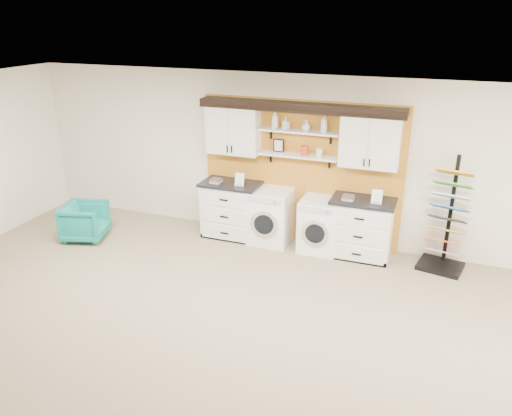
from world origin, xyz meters
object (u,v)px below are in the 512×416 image
at_px(washer, 271,216).
at_px(sample_rack, 445,235).
at_px(armchair, 85,221).
at_px(base_cabinet_right, 361,228).
at_px(dryer, 320,225).
at_px(base_cabinet_left, 231,209).

bearing_deg(washer, sample_rack, 0.82).
bearing_deg(armchair, washer, -88.45).
height_order(washer, sample_rack, sample_rack).
xyz_separation_m(base_cabinet_right, dryer, (-0.67, -0.00, -0.04)).
relative_size(washer, sample_rack, 0.53).
distance_m(base_cabinet_right, sample_rack, 1.26).
relative_size(base_cabinet_left, dryer, 1.14).
xyz_separation_m(base_cabinet_right, armchair, (-4.58, -1.01, -0.17)).
xyz_separation_m(sample_rack, armchair, (-5.84, -1.05, -0.23)).
bearing_deg(base_cabinet_left, washer, -0.26).
xyz_separation_m(dryer, armchair, (-3.91, -1.01, -0.12)).
bearing_deg(sample_rack, washer, -167.45).
height_order(base_cabinet_left, washer, base_cabinet_left).
xyz_separation_m(base_cabinet_left, armchair, (-2.32, -1.01, -0.17)).
xyz_separation_m(base_cabinet_left, sample_rack, (3.51, 0.04, 0.06)).
height_order(base_cabinet_right, washer, base_cabinet_right).
relative_size(washer, dryer, 1.06).
distance_m(sample_rack, armchair, 5.94).
bearing_deg(base_cabinet_right, armchair, -167.52).
relative_size(base_cabinet_left, armchair, 1.44).
xyz_separation_m(base_cabinet_left, base_cabinet_right, (2.26, 0.00, -0.01)).
bearing_deg(dryer, armchair, -165.51).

